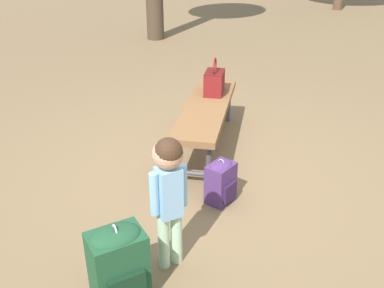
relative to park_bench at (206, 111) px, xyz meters
The scene contains 6 objects.
ground_plane 0.73m from the park_bench, 15.04° to the left, with size 40.00×40.00×0.00m, color brown.
park_bench is the anchor object (origin of this frame).
handbag 0.39m from the park_bench, behind, with size 0.34×0.21×0.37m.
child_standing 1.70m from the park_bench, ahead, with size 0.19×0.19×0.90m.
backpack_large 2.04m from the park_bench, ahead, with size 0.38×0.38×0.52m.
backpack_small 0.98m from the park_bench, 21.51° to the left, with size 0.27×0.24×0.38m.
Camera 1 is at (3.09, 0.77, 1.93)m, focal length 39.79 mm.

